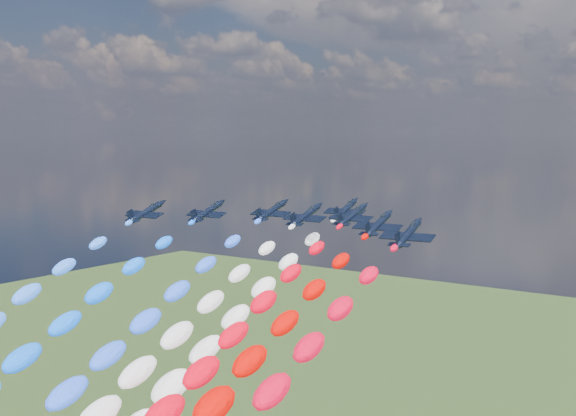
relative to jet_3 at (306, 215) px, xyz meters
The scene contains 8 objects.
jet_0 36.25m from the jet_3, 155.92° to the right, with size 9.71×13.02×2.87m, color black, non-canonical shape.
jet_1 23.30m from the jet_3, 164.65° to the right, with size 9.71×13.02×2.87m, color black, non-canonical shape.
jet_2 12.19m from the jet_3, 163.22° to the left, with size 9.71×13.02×2.87m, color black, non-canonical shape.
jet_3 is the anchor object (origin of this frame).
jet_4 16.14m from the jet_3, 89.04° to the left, with size 9.71×13.02×2.87m, color black, non-canonical shape.
jet_5 9.96m from the jet_3, 35.71° to the left, with size 9.71×13.02×2.87m, color black, non-canonical shape.
jet_6 20.60m from the jet_3, 12.85° to the right, with size 9.71×13.02×2.87m, color black, non-canonical shape.
jet_7 34.10m from the jet_3, 24.18° to the right, with size 9.71×13.02×2.87m, color black, non-canonical shape.
Camera 1 is at (91.63, -126.14, 111.32)m, focal length 47.74 mm.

